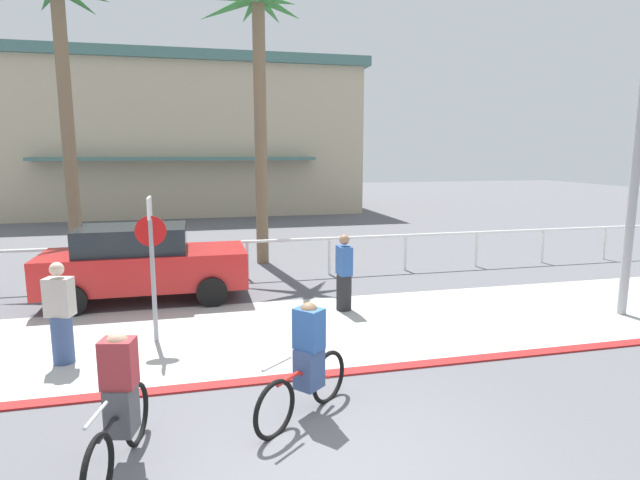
# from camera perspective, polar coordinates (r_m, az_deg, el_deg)

# --- Properties ---
(ground_plane) EXTENTS (80.00, 80.00, 0.00)m
(ground_plane) POSITION_cam_1_polar(r_m,az_deg,el_deg) (15.35, -8.46, -2.95)
(ground_plane) COLOR #5B5B60
(sidewalk_strip) EXTENTS (44.00, 4.00, 0.02)m
(sidewalk_strip) POSITION_cam_1_polar(r_m,az_deg,el_deg) (9.80, -5.33, -10.09)
(sidewalk_strip) COLOR beige
(sidewalk_strip) RESTS_ON ground
(curb_paint) EXTENTS (44.00, 0.24, 0.03)m
(curb_paint) POSITION_cam_1_polar(r_m,az_deg,el_deg) (7.96, -3.18, -14.81)
(curb_paint) COLOR maroon
(curb_paint) RESTS_ON ground
(building_backdrop) EXTENTS (19.72, 10.70, 8.24)m
(building_backdrop) POSITION_cam_1_polar(r_m,az_deg,el_deg) (31.60, -15.07, 10.77)
(building_backdrop) COLOR #BCAD8E
(building_backdrop) RESTS_ON ground
(rail_fence) EXTENTS (26.73, 0.08, 1.04)m
(rail_fence) POSITION_cam_1_polar(r_m,az_deg,el_deg) (13.72, -7.98, -0.86)
(rail_fence) COLOR white
(rail_fence) RESTS_ON ground
(stop_sign_bike_lane) EXTENTS (0.52, 0.56, 2.56)m
(stop_sign_bike_lane) POSITION_cam_1_polar(r_m,az_deg,el_deg) (9.34, -17.98, -0.90)
(stop_sign_bike_lane) COLOR gray
(stop_sign_bike_lane) RESTS_ON ground
(palm_tree_2) EXTENTS (2.98, 2.64, 7.82)m
(palm_tree_2) POSITION_cam_1_polar(r_m,az_deg,el_deg) (16.49, -26.39, 16.45)
(palm_tree_2) COLOR #756047
(palm_tree_2) RESTS_ON ground
(palm_tree_3) EXTENTS (2.99, 3.05, 7.76)m
(palm_tree_3) POSITION_cam_1_polar(r_m,az_deg,el_deg) (15.69, -6.88, 18.20)
(palm_tree_3) COLOR #756047
(palm_tree_3) RESTS_ON ground
(car_red_1) EXTENTS (4.40, 2.02, 1.69)m
(car_red_1) POSITION_cam_1_polar(r_m,az_deg,el_deg) (12.31, -18.83, -2.33)
(car_red_1) COLOR red
(car_red_1) RESTS_ON ground
(cyclist_red_0) EXTENTS (1.42, 1.23, 1.50)m
(cyclist_red_0) POSITION_cam_1_polar(r_m,az_deg,el_deg) (6.70, -1.46, -13.32)
(cyclist_red_0) COLOR black
(cyclist_red_0) RESTS_ON ground
(cyclist_black_1) EXTENTS (0.46, 1.79, 1.50)m
(cyclist_black_1) POSITION_cam_1_polar(r_m,az_deg,el_deg) (6.09, -21.12, -16.45)
(cyclist_black_1) COLOR black
(cyclist_black_1) RESTS_ON ground
(pedestrian_0) EXTENTS (0.46, 0.40, 1.64)m
(pedestrian_0) POSITION_cam_1_polar(r_m,az_deg,el_deg) (9.14, -26.53, -7.64)
(pedestrian_0) COLOR #384C7A
(pedestrian_0) RESTS_ON ground
(pedestrian_1) EXTENTS (0.33, 0.41, 1.63)m
(pedestrian_1) POSITION_cam_1_polar(r_m,az_deg,el_deg) (10.90, 2.65, -3.98)
(pedestrian_1) COLOR #232326
(pedestrian_1) RESTS_ON ground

